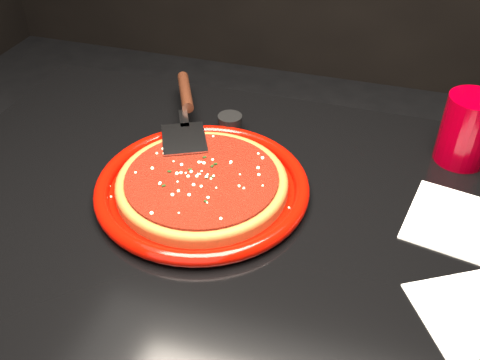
{
  "coord_description": "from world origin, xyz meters",
  "views": [
    {
      "loc": [
        0.19,
        -0.65,
        1.35
      ],
      "look_at": [
        -0.03,
        0.05,
        0.77
      ],
      "focal_mm": 40.0,
      "sensor_mm": 36.0,
      "label": 1
    }
  ],
  "objects_px": {
    "table": "(245,343)",
    "cup": "(467,130)",
    "ramekin": "(230,124)",
    "plate": "(202,187)",
    "pizza_server": "(186,111)"
  },
  "relations": [
    {
      "from": "plate",
      "to": "pizza_server",
      "type": "distance_m",
      "value": 0.21
    },
    {
      "from": "plate",
      "to": "cup",
      "type": "distance_m",
      "value": 0.5
    },
    {
      "from": "pizza_server",
      "to": "table",
      "type": "bearing_deg",
      "value": -73.69
    },
    {
      "from": "pizza_server",
      "to": "cup",
      "type": "height_order",
      "value": "cup"
    },
    {
      "from": "table",
      "to": "cup",
      "type": "height_order",
      "value": "cup"
    },
    {
      "from": "cup",
      "to": "ramekin",
      "type": "distance_m",
      "value": 0.45
    },
    {
      "from": "plate",
      "to": "table",
      "type": "bearing_deg",
      "value": -15.83
    },
    {
      "from": "table",
      "to": "cup",
      "type": "relative_size",
      "value": 8.95
    },
    {
      "from": "table",
      "to": "ramekin",
      "type": "distance_m",
      "value": 0.47
    },
    {
      "from": "plate",
      "to": "cup",
      "type": "bearing_deg",
      "value": 28.98
    },
    {
      "from": "pizza_server",
      "to": "ramekin",
      "type": "bearing_deg",
      "value": -11.74
    },
    {
      "from": "ramekin",
      "to": "plate",
      "type": "bearing_deg",
      "value": -85.88
    },
    {
      "from": "table",
      "to": "cup",
      "type": "xyz_separation_m",
      "value": [
        0.35,
        0.27,
        0.44
      ]
    },
    {
      "from": "plate",
      "to": "cup",
      "type": "height_order",
      "value": "cup"
    },
    {
      "from": "plate",
      "to": "ramekin",
      "type": "bearing_deg",
      "value": 94.12
    }
  ]
}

